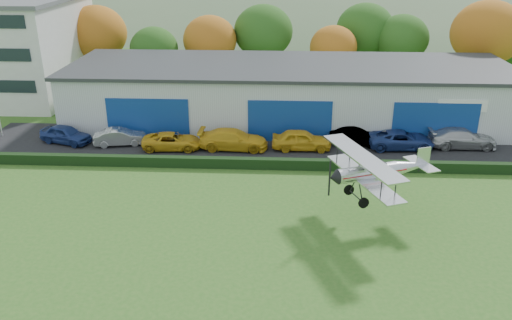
{
  "coord_description": "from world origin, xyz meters",
  "views": [
    {
      "loc": [
        4.32,
        -19.75,
        15.83
      ],
      "look_at": [
        2.73,
        11.19,
        2.79
      ],
      "focal_mm": 36.76,
      "sensor_mm": 36.0,
      "label": 1
    }
  ],
  "objects_px": {
    "car_0": "(66,134)",
    "biplane": "(376,170)",
    "car_5": "(355,137)",
    "car_2": "(172,141)",
    "car_3": "(233,139)",
    "car_7": "(462,138)",
    "car_1": "(120,137)",
    "car_6": "(401,140)",
    "car_4": "(302,140)",
    "hangar": "(289,92)"
  },
  "relations": [
    {
      "from": "car_0",
      "to": "car_4",
      "type": "bearing_deg",
      "value": -73.21
    },
    {
      "from": "car_3",
      "to": "car_5",
      "type": "height_order",
      "value": "car_3"
    },
    {
      "from": "car_3",
      "to": "car_6",
      "type": "height_order",
      "value": "car_3"
    },
    {
      "from": "car_7",
      "to": "car_6",
      "type": "bearing_deg",
      "value": 94.05
    },
    {
      "from": "car_0",
      "to": "car_1",
      "type": "relative_size",
      "value": 1.05
    },
    {
      "from": "car_2",
      "to": "car_3",
      "type": "height_order",
      "value": "car_3"
    },
    {
      "from": "hangar",
      "to": "car_7",
      "type": "distance_m",
      "value": 15.75
    },
    {
      "from": "car_6",
      "to": "car_7",
      "type": "relative_size",
      "value": 0.97
    },
    {
      "from": "car_6",
      "to": "car_5",
      "type": "bearing_deg",
      "value": 79.93
    },
    {
      "from": "car_3",
      "to": "car_4",
      "type": "bearing_deg",
      "value": -86.15
    },
    {
      "from": "car_4",
      "to": "car_7",
      "type": "relative_size",
      "value": 0.87
    },
    {
      "from": "car_2",
      "to": "car_7",
      "type": "distance_m",
      "value": 23.74
    },
    {
      "from": "car_0",
      "to": "car_4",
      "type": "distance_m",
      "value": 19.72
    },
    {
      "from": "car_0",
      "to": "biplane",
      "type": "xyz_separation_m",
      "value": [
        23.66,
        -11.92,
        2.56
      ]
    },
    {
      "from": "car_0",
      "to": "car_4",
      "type": "height_order",
      "value": "car_4"
    },
    {
      "from": "hangar",
      "to": "car_3",
      "type": "bearing_deg",
      "value": -119.69
    },
    {
      "from": "car_3",
      "to": "car_5",
      "type": "bearing_deg",
      "value": -80.21
    },
    {
      "from": "car_6",
      "to": "car_4",
      "type": "bearing_deg",
      "value": 93.01
    },
    {
      "from": "car_4",
      "to": "car_0",
      "type": "bearing_deg",
      "value": 88.02
    },
    {
      "from": "car_3",
      "to": "car_6",
      "type": "bearing_deg",
      "value": -84.53
    },
    {
      "from": "car_7",
      "to": "biplane",
      "type": "bearing_deg",
      "value": 142.37
    },
    {
      "from": "car_0",
      "to": "car_5",
      "type": "relative_size",
      "value": 1.02
    },
    {
      "from": "car_4",
      "to": "car_7",
      "type": "height_order",
      "value": "car_4"
    },
    {
      "from": "hangar",
      "to": "car_7",
      "type": "xyz_separation_m",
      "value": [
        14.14,
        -6.69,
        -1.81
      ]
    },
    {
      "from": "car_1",
      "to": "car_3",
      "type": "height_order",
      "value": "car_3"
    },
    {
      "from": "car_6",
      "to": "car_2",
      "type": "bearing_deg",
      "value": 91.79
    },
    {
      "from": "car_5",
      "to": "biplane",
      "type": "height_order",
      "value": "biplane"
    },
    {
      "from": "biplane",
      "to": "car_4",
      "type": "bearing_deg",
      "value": 87.48
    },
    {
      "from": "car_2",
      "to": "car_6",
      "type": "height_order",
      "value": "car_6"
    },
    {
      "from": "car_5",
      "to": "biplane",
      "type": "xyz_separation_m",
      "value": [
        -0.54,
        -12.65,
        2.6
      ]
    },
    {
      "from": "car_3",
      "to": "car_7",
      "type": "height_order",
      "value": "car_3"
    },
    {
      "from": "car_0",
      "to": "car_1",
      "type": "height_order",
      "value": "car_0"
    },
    {
      "from": "car_2",
      "to": "car_6",
      "type": "bearing_deg",
      "value": -90.13
    },
    {
      "from": "car_0",
      "to": "car_6",
      "type": "height_order",
      "value": "car_0"
    },
    {
      "from": "car_2",
      "to": "biplane",
      "type": "distance_m",
      "value": 18.38
    },
    {
      "from": "car_0",
      "to": "biplane",
      "type": "bearing_deg",
      "value": -98.6
    },
    {
      "from": "car_0",
      "to": "biplane",
      "type": "height_order",
      "value": "biplane"
    },
    {
      "from": "car_1",
      "to": "car_5",
      "type": "distance_m",
      "value": 19.54
    },
    {
      "from": "car_0",
      "to": "car_5",
      "type": "distance_m",
      "value": 24.21
    },
    {
      "from": "car_7",
      "to": "hangar",
      "type": "bearing_deg",
      "value": 63.24
    },
    {
      "from": "car_0",
      "to": "car_7",
      "type": "relative_size",
      "value": 0.8
    },
    {
      "from": "car_0",
      "to": "car_3",
      "type": "bearing_deg",
      "value": -74.45
    },
    {
      "from": "car_0",
      "to": "car_7",
      "type": "xyz_separation_m",
      "value": [
        32.87,
        0.67,
        0.05
      ]
    },
    {
      "from": "car_0",
      "to": "car_7",
      "type": "height_order",
      "value": "car_7"
    },
    {
      "from": "hangar",
      "to": "car_1",
      "type": "height_order",
      "value": "hangar"
    },
    {
      "from": "biplane",
      "to": "car_5",
      "type": "bearing_deg",
      "value": 66.03
    },
    {
      "from": "car_5",
      "to": "biplane",
      "type": "bearing_deg",
      "value": -176.43
    },
    {
      "from": "car_0",
      "to": "biplane",
      "type": "relative_size",
      "value": 0.59
    },
    {
      "from": "car_2",
      "to": "biplane",
      "type": "height_order",
      "value": "biplane"
    },
    {
      "from": "car_7",
      "to": "biplane",
      "type": "xyz_separation_m",
      "value": [
        -9.21,
        -12.59,
        2.51
      ]
    }
  ]
}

